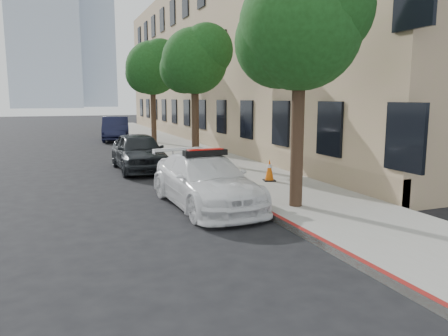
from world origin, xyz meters
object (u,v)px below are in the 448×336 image
at_px(police_car, 205,181).
at_px(parked_car_mid, 139,152).
at_px(parked_car_far, 116,129).
at_px(fire_hydrant, 218,164).
at_px(traffic_cone, 269,170).

bearing_deg(police_car, parked_car_mid, 92.64).
bearing_deg(parked_car_mid, parked_car_far, 86.22).
bearing_deg(police_car, parked_car_far, 86.79).
relative_size(police_car, fire_hydrant, 4.92).
xyz_separation_m(fire_hydrant, traffic_cone, (1.31, -1.03, -0.11)).
bearing_deg(parked_car_mid, fire_hydrant, -59.90).
distance_m(fire_hydrant, traffic_cone, 1.67).
bearing_deg(traffic_cone, police_car, -146.81).
distance_m(parked_car_mid, fire_hydrant, 3.84).
height_order(parked_car_mid, parked_car_far, parked_car_far).
relative_size(police_car, parked_car_mid, 1.09).
bearing_deg(fire_hydrant, parked_car_far, 94.79).
distance_m(parked_car_mid, parked_car_far, 12.33).
xyz_separation_m(police_car, parked_car_mid, (-0.58, 6.09, 0.06)).
distance_m(parked_car_far, fire_hydrant, 15.66).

